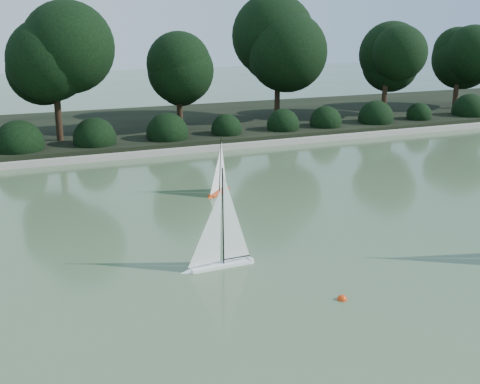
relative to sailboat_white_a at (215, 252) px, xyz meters
The scene contains 8 objects.
ground 1.92m from the sailboat_white_a, 15.27° to the right, with size 80.00×80.00×0.00m, color #324A2C.
pond_coping 8.70m from the sailboat_white_a, 77.80° to the left, with size 40.00×0.35×0.18m, color gray.
far_bank 12.63m from the sailboat_white_a, 81.64° to the left, with size 40.00×8.00×0.30m, color black.
tree_line 11.60m from the sailboat_white_a, 74.32° to the left, with size 26.31×3.93×4.39m.
shrub_hedge 9.58m from the sailboat_white_a, 78.94° to the left, with size 29.10×1.10×1.10m.
sailboat_white_a is the anchor object (origin of this frame).
sailboat_orange 4.29m from the sailboat_white_a, 68.75° to the left, with size 0.83×0.78×1.38m.
race_buoy 2.22m from the sailboat_white_a, 54.54° to the right, with size 0.14×0.14×0.14m, color red.
Camera 1 is at (-4.99, -7.98, 3.89)m, focal length 45.00 mm.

